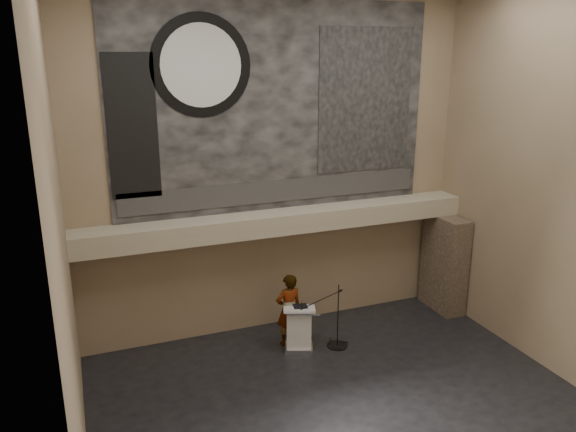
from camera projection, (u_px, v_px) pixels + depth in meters
name	position (u px, v px, depth m)	size (l,w,h in m)	color
floor	(344.00, 406.00, 11.54)	(10.00, 10.00, 0.00)	black
wall_back	(276.00, 167.00, 13.91)	(10.00, 0.02, 8.50)	#7B6C4E
wall_front	(504.00, 290.00, 6.77)	(10.00, 0.02, 8.50)	#7B6C4E
wall_left	(60.00, 239.00, 8.60)	(0.02, 8.00, 8.50)	#7B6C4E
wall_right	(558.00, 185.00, 12.08)	(0.02, 8.00, 8.50)	#7B6C4E
soffit	(282.00, 221.00, 13.93)	(10.00, 0.80, 0.50)	gray
sprinkler_left	(220.00, 240.00, 13.40)	(0.04, 0.04, 0.06)	#B2893D
sprinkler_right	(351.00, 224.00, 14.62)	(0.04, 0.04, 0.06)	#B2893D
banner	(276.00, 108.00, 13.48)	(8.00, 0.05, 5.00)	black
banner_text_strip	(277.00, 191.00, 14.02)	(7.76, 0.02, 0.55)	#2A2A2A
banner_clock_rim	(201.00, 66.00, 12.53)	(2.30, 2.30, 0.02)	black
banner_clock_face	(201.00, 66.00, 12.51)	(1.84, 1.84, 0.02)	silver
banner_building_print	(365.00, 101.00, 14.25)	(2.60, 0.02, 3.60)	black
banner_brick_print	(132.00, 127.00, 12.34)	(1.10, 0.02, 3.20)	black
stone_pier	(444.00, 263.00, 15.60)	(0.60, 1.40, 2.70)	#3F3226
lectern	(299.00, 328.00, 13.62)	(0.90, 0.77, 1.14)	silver
binder	(300.00, 306.00, 13.48)	(0.33, 0.26, 0.04)	black
papers	(297.00, 309.00, 13.37)	(0.19, 0.26, 0.01)	white
speaker_person	(289.00, 310.00, 13.74)	(0.68, 0.44, 1.85)	silver
mic_stand	(336.00, 337.00, 13.79)	(1.48, 0.82, 1.64)	black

